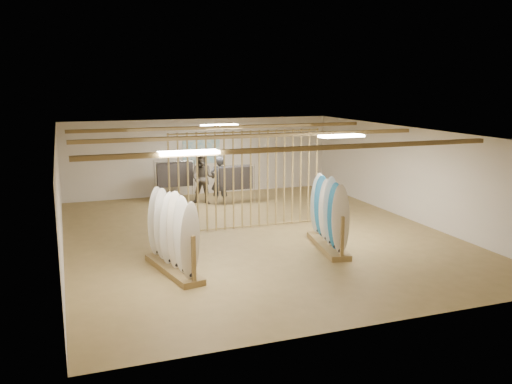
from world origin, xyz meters
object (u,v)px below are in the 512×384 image
object	(u,v)px
clothing_rack_b	(235,178)
shopper_b	(203,175)
rack_left	(173,245)
rack_right	(328,225)
clothing_rack_a	(175,175)
shopper_a	(220,177)

from	to	relation	value
clothing_rack_b	shopper_b	bearing A→B (deg)	162.04
rack_left	rack_right	distance (m)	4.04
clothing_rack_a	shopper_a	distance (m)	1.74
clothing_rack_a	shopper_b	distance (m)	1.17
clothing_rack_b	shopper_b	distance (m)	1.10
clothing_rack_a	shopper_a	xyz separation A→B (m)	(1.32, -1.14, 0.01)
rack_right	clothing_rack_b	distance (m)	5.75
rack_right	clothing_rack_b	bearing A→B (deg)	106.41
rack_left	clothing_rack_a	xyz separation A→B (m)	(1.51, 7.26, 0.32)
shopper_a	shopper_b	world-z (taller)	shopper_b
clothing_rack_a	clothing_rack_b	size ratio (longest dim) A/B	1.05
rack_left	shopper_a	bearing A→B (deg)	53.44
rack_left	clothing_rack_b	distance (m)	7.00
rack_right	clothing_rack_a	bearing A→B (deg)	120.08
rack_right	shopper_b	world-z (taller)	shopper_b
rack_right	rack_left	bearing A→B (deg)	-164.06
clothing_rack_a	shopper_a	world-z (taller)	shopper_a
rack_left	shopper_a	distance (m)	6.75
rack_left	shopper_b	size ratio (longest dim) A/B	1.13
rack_right	shopper_b	bearing A→B (deg)	115.76
clothing_rack_a	clothing_rack_b	world-z (taller)	clothing_rack_a
rack_right	shopper_b	xyz separation A→B (m)	(-1.70, 5.99, 0.40)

